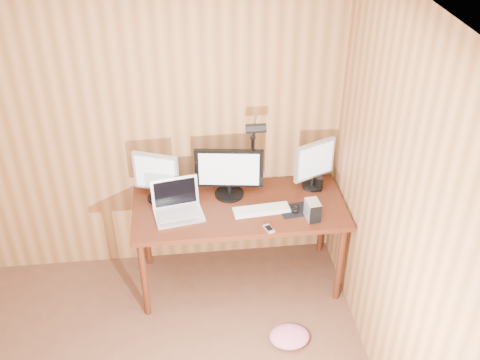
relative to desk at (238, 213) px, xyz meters
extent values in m
plane|color=silver|center=(-0.93, -1.70, 1.87)|extent=(4.00, 4.00, 0.00)
plane|color=#A96D3D|center=(-0.93, 0.30, 0.62)|extent=(4.00, 0.00, 4.00)
plane|color=#A96D3D|center=(0.82, -1.70, 0.62)|extent=(0.00, 4.00, 4.00)
cube|color=#4C1E0F|center=(0.00, -0.07, 0.10)|extent=(1.60, 0.70, 0.04)
cube|color=#4C1E0F|center=(0.00, 0.25, -0.17)|extent=(1.48, 0.02, 0.51)
cylinder|color=#4C1E0F|center=(-0.74, -0.36, -0.27)|extent=(0.05, 0.05, 0.71)
cylinder|color=#4C1E0F|center=(-0.74, 0.22, -0.27)|extent=(0.05, 0.05, 0.71)
cylinder|color=#4C1E0F|center=(0.74, -0.36, -0.27)|extent=(0.05, 0.05, 0.71)
cylinder|color=#4C1E0F|center=(0.74, 0.22, -0.27)|extent=(0.05, 0.05, 0.71)
cylinder|color=black|center=(-0.06, 0.08, 0.13)|extent=(0.22, 0.22, 0.02)
cylinder|color=black|center=(-0.06, 0.08, 0.17)|extent=(0.03, 0.03, 0.07)
cube|color=black|center=(-0.06, 0.08, 0.37)|extent=(0.51, 0.10, 0.32)
cube|color=silver|center=(-0.06, 0.06, 0.37)|extent=(0.45, 0.07, 0.27)
cylinder|color=black|center=(-0.60, 0.09, 0.13)|extent=(0.17, 0.17, 0.02)
cylinder|color=black|center=(-0.60, 0.09, 0.18)|extent=(0.03, 0.03, 0.07)
cube|color=#B4B4B9|center=(-0.60, 0.09, 0.37)|extent=(0.34, 0.16, 0.30)
cube|color=silver|center=(-0.61, 0.07, 0.37)|extent=(0.29, 0.11, 0.26)
cylinder|color=black|center=(0.60, 0.12, 0.13)|extent=(0.17, 0.17, 0.02)
cylinder|color=black|center=(0.60, 0.12, 0.18)|extent=(0.03, 0.03, 0.07)
cube|color=#B4B4B9|center=(0.60, 0.12, 0.37)|extent=(0.33, 0.17, 0.31)
cube|color=silver|center=(0.61, 0.10, 0.37)|extent=(0.28, 0.13, 0.26)
cube|color=silver|center=(-0.45, -0.15, 0.13)|extent=(0.38, 0.30, 0.02)
cube|color=silver|center=(-0.47, -0.03, 0.26)|extent=(0.35, 0.11, 0.23)
cube|color=black|center=(-0.47, -0.03, 0.26)|extent=(0.31, 0.09, 0.19)
cube|color=#B2B2B7|center=(-0.45, -0.15, 0.14)|extent=(0.32, 0.20, 0.00)
cube|color=white|center=(0.16, -0.15, 0.13)|extent=(0.43, 0.16, 0.02)
cube|color=white|center=(0.16, -0.15, 0.14)|extent=(0.40, 0.14, 0.00)
cube|color=black|center=(0.40, -0.17, 0.12)|extent=(0.23, 0.20, 0.00)
ellipsoid|color=black|center=(0.40, -0.17, 0.14)|extent=(0.10, 0.12, 0.04)
cube|color=silver|center=(0.51, -0.28, 0.19)|extent=(0.10, 0.14, 0.15)
cube|color=black|center=(0.52, -0.34, 0.19)|extent=(0.09, 0.02, 0.14)
cube|color=silver|center=(0.18, -0.37, 0.13)|extent=(0.08, 0.11, 0.01)
cube|color=black|center=(0.18, -0.37, 0.13)|extent=(0.06, 0.07, 0.00)
cylinder|color=black|center=(0.64, 0.06, 0.18)|extent=(0.05, 0.05, 0.12)
cube|color=black|center=(0.14, 0.24, 0.11)|extent=(0.05, 0.06, 0.06)
cylinder|color=black|center=(0.14, 0.24, 0.33)|extent=(0.03, 0.03, 0.41)
sphere|color=black|center=(0.14, 0.24, 0.53)|extent=(0.04, 0.04, 0.04)
cylinder|color=black|center=(0.14, 0.17, 0.61)|extent=(0.02, 0.14, 0.17)
cylinder|color=black|center=(0.14, 0.09, 0.69)|extent=(0.15, 0.07, 0.07)
camera|label=1|loc=(-0.38, -3.45, 2.63)|focal=42.00mm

